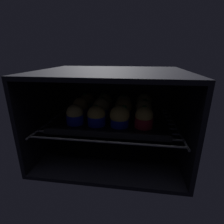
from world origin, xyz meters
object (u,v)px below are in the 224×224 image
at_px(muffin_row0_col1, 96,116).
at_px(muffin_row1_col0, 81,107).
at_px(muffin_row2_col1, 105,103).
at_px(muffin_row1_col3, 143,110).
at_px(muffin_row2_col0, 87,102).
at_px(muffin_row0_col0, 75,115).
at_px(muffin_row1_col2, 123,109).
at_px(muffin_row0_col2, 120,117).
at_px(muffin_row1_col1, 101,108).
at_px(muffin_row2_col3, 144,104).
at_px(muffin_row2_col2, 124,103).
at_px(baking_tray, 112,118).
at_px(muffin_row0_col3, 144,118).

height_order(muffin_row0_col1, muffin_row1_col0, muffin_row1_col0).
xyz_separation_m(muffin_row0_col1, muffin_row2_col1, (-0.00, 0.19, 0.00)).
relative_size(muffin_row1_col3, muffin_row2_col1, 1.00).
relative_size(muffin_row0_col1, muffin_row2_col0, 0.92).
bearing_deg(muffin_row0_col0, muffin_row1_col2, 27.40).
height_order(muffin_row0_col2, muffin_row2_col0, muffin_row2_col0).
bearing_deg(muffin_row1_col2, muffin_row0_col2, -93.37).
height_order(muffin_row0_col1, muffin_row1_col3, muffin_row1_col3).
relative_size(muffin_row1_col1, muffin_row2_col0, 0.99).
relative_size(muffin_row1_col3, muffin_row2_col0, 1.00).
xyz_separation_m(muffin_row0_col0, muffin_row0_col1, (0.09, -0.00, 0.00)).
distance_m(muffin_row0_col2, muffin_row2_col3, 0.21).
relative_size(muffin_row1_col0, muffin_row2_col2, 0.97).
height_order(muffin_row1_col0, muffin_row2_col0, muffin_row2_col0).
distance_m(muffin_row2_col0, muffin_row2_col1, 0.09).
bearing_deg(muffin_row1_col0, muffin_row0_col0, -86.60).
xyz_separation_m(muffin_row1_col1, muffin_row1_col2, (0.10, -0.00, -0.00)).
height_order(muffin_row0_col1, muffin_row2_col0, muffin_row2_col0).
distance_m(baking_tray, muffin_row1_col2, 0.07).
height_order(muffin_row0_col3, muffin_row1_col3, same).
distance_m(muffin_row0_col3, muffin_row2_col2, 0.20).
height_order(muffin_row1_col1, muffin_row2_col0, muffin_row2_col0).
relative_size(muffin_row0_col1, muffin_row0_col3, 0.93).
relative_size(muffin_row1_col3, muffin_row2_col2, 1.01).
xyz_separation_m(muffin_row1_col3, muffin_row2_col1, (-0.18, 0.09, -0.00)).
relative_size(baking_tray, muffin_row1_col1, 5.25).
relative_size(baking_tray, muffin_row0_col0, 5.80).
height_order(baking_tray, muffin_row0_col1, muffin_row0_col1).
bearing_deg(muffin_row1_col1, muffin_row1_col3, -0.84).
distance_m(muffin_row0_col0, muffin_row2_col2, 0.26).
distance_m(muffin_row2_col1, muffin_row2_col3, 0.19).
distance_m(baking_tray, muffin_row2_col0, 0.17).
relative_size(muffin_row0_col1, muffin_row1_col2, 0.94).
bearing_deg(muffin_row0_col0, muffin_row2_col1, 64.92).
xyz_separation_m(muffin_row0_col1, muffin_row0_col2, (0.09, -0.00, 0.00)).
height_order(muffin_row0_col0, muffin_row1_col0, muffin_row1_col0).
bearing_deg(muffin_row2_col0, muffin_row1_col1, -45.59).
bearing_deg(muffin_row1_col3, muffin_row1_col2, 178.30).
xyz_separation_m(baking_tray, muffin_row2_col2, (0.04, 0.09, 0.04)).
xyz_separation_m(muffin_row1_col0, muffin_row1_col1, (0.09, 0.00, 0.00)).
relative_size(muffin_row0_col2, muffin_row1_col2, 0.98).
bearing_deg(muffin_row1_col2, muffin_row1_col1, 179.94).
xyz_separation_m(muffin_row0_col1, muffin_row1_col2, (0.10, 0.10, 0.00)).
bearing_deg(muffin_row0_col3, muffin_row1_col3, 89.48).
bearing_deg(muffin_row1_col2, muffin_row2_col1, 137.55).
distance_m(muffin_row0_col1, muffin_row2_col0, 0.21).
height_order(muffin_row1_col2, muffin_row2_col3, muffin_row2_col3).
height_order(muffin_row1_col2, muffin_row1_col3, muffin_row1_col3).
xyz_separation_m(muffin_row0_col3, muffin_row1_col0, (-0.28, 0.09, 0.00)).
xyz_separation_m(baking_tray, muffin_row0_col0, (-0.14, -0.09, 0.04)).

